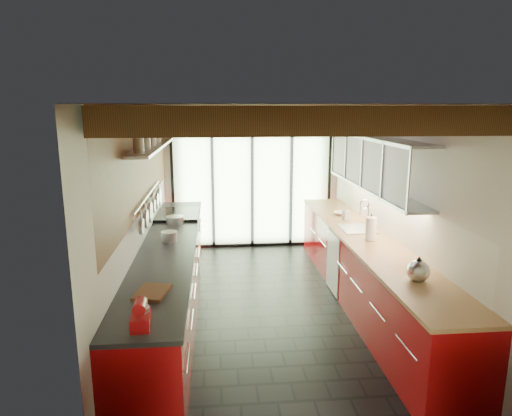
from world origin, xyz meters
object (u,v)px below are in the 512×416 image
object	(u,v)px
kettle	(418,270)
paper_towel	(371,229)
stand_mixer	(141,316)
soap_bottle	(347,213)
bowl	(341,213)

from	to	relation	value
kettle	paper_towel	xyz separation A→B (m)	(0.00, 1.38, 0.03)
paper_towel	stand_mixer	bearing A→B (deg)	-140.39
soap_bottle	bowl	world-z (taller)	soap_bottle
bowl	paper_towel	bearing A→B (deg)	-90.00
stand_mixer	paper_towel	bearing A→B (deg)	39.61
stand_mixer	soap_bottle	size ratio (longest dim) A/B	1.25
bowl	kettle	bearing A→B (deg)	-90.00
stand_mixer	paper_towel	distance (m)	3.30
stand_mixer	bowl	xyz separation A→B (m)	(2.54, 3.48, -0.06)
kettle	bowl	xyz separation A→B (m)	(0.00, 2.76, -0.09)
paper_towel	bowl	distance (m)	1.39
stand_mixer	kettle	bearing A→B (deg)	15.85
kettle	soap_bottle	size ratio (longest dim) A/B	1.39
stand_mixer	bowl	world-z (taller)	stand_mixer
stand_mixer	bowl	size ratio (longest dim) A/B	1.19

